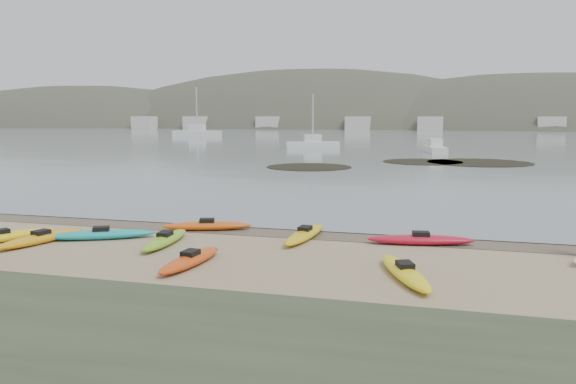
% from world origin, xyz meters
% --- Properties ---
extents(ground, '(600.00, 600.00, 0.00)m').
position_xyz_m(ground, '(0.00, 0.00, 0.00)').
color(ground, tan).
rests_on(ground, ground).
extents(wet_sand, '(60.00, 60.00, 0.00)m').
position_xyz_m(wet_sand, '(0.00, -0.30, 0.00)').
color(wet_sand, brown).
rests_on(wet_sand, ground).
extents(water, '(1200.00, 1200.00, 0.00)m').
position_xyz_m(water, '(0.00, 300.00, 0.01)').
color(water, slate).
rests_on(water, ground).
extents(kayaks, '(22.18, 8.96, 0.34)m').
position_xyz_m(kayaks, '(-1.67, -3.47, 0.17)').
color(kayaks, '#D64912').
rests_on(kayaks, ground).
extents(kelp_mats, '(22.74, 16.88, 0.04)m').
position_xyz_m(kelp_mats, '(3.98, 31.84, 0.03)').
color(kelp_mats, black).
rests_on(kelp_mats, water).
extents(moored_boats, '(103.72, 64.60, 1.38)m').
position_xyz_m(moored_boats, '(0.93, 80.60, 0.59)').
color(moored_boats, silver).
rests_on(moored_boats, ground).
extents(far_hills, '(550.00, 135.00, 80.00)m').
position_xyz_m(far_hills, '(39.38, 193.97, -15.93)').
color(far_hills, '#384235').
rests_on(far_hills, ground).
extents(far_town, '(199.00, 5.00, 4.00)m').
position_xyz_m(far_town, '(6.00, 145.00, 2.00)').
color(far_town, beige).
rests_on(far_town, ground).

